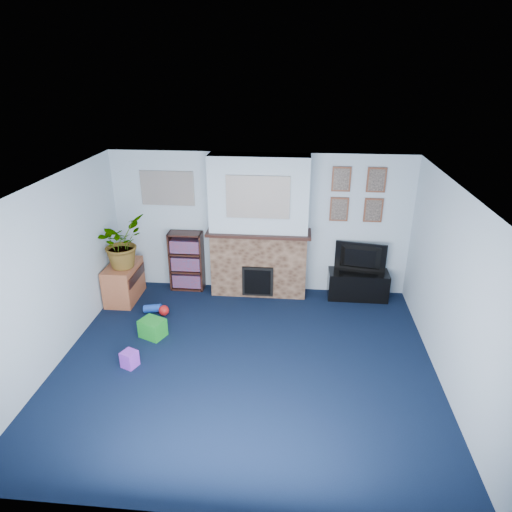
# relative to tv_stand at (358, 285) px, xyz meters

# --- Properties ---
(floor) EXTENTS (5.00, 4.50, 0.01)m
(floor) POSITION_rel_tv_stand_xyz_m (-1.69, -2.03, -0.23)
(floor) COLOR black
(floor) RESTS_ON ground
(ceiling) EXTENTS (5.00, 4.50, 0.01)m
(ceiling) POSITION_rel_tv_stand_xyz_m (-1.69, -2.03, 2.17)
(ceiling) COLOR white
(ceiling) RESTS_ON wall_back
(wall_back) EXTENTS (5.00, 0.04, 2.40)m
(wall_back) POSITION_rel_tv_stand_xyz_m (-1.69, 0.22, 0.97)
(wall_back) COLOR #ABBECE
(wall_back) RESTS_ON ground
(wall_front) EXTENTS (5.00, 0.04, 2.40)m
(wall_front) POSITION_rel_tv_stand_xyz_m (-1.69, -4.28, 0.97)
(wall_front) COLOR #ABBECE
(wall_front) RESTS_ON ground
(wall_left) EXTENTS (0.04, 4.50, 2.40)m
(wall_left) POSITION_rel_tv_stand_xyz_m (-4.19, -2.03, 0.97)
(wall_left) COLOR #ABBECE
(wall_left) RESTS_ON ground
(wall_right) EXTENTS (0.04, 4.50, 2.40)m
(wall_right) POSITION_rel_tv_stand_xyz_m (0.81, -2.03, 0.97)
(wall_right) COLOR #ABBECE
(wall_right) RESTS_ON ground
(chimney_breast) EXTENTS (1.72, 0.50, 2.40)m
(chimney_breast) POSITION_rel_tv_stand_xyz_m (-1.69, 0.02, 0.96)
(chimney_breast) COLOR brown
(chimney_breast) RESTS_ON ground
(collage_main) EXTENTS (1.00, 0.03, 0.68)m
(collage_main) POSITION_rel_tv_stand_xyz_m (-1.69, -0.19, 1.55)
(collage_main) COLOR gray
(collage_main) RESTS_ON chimney_breast
(collage_left) EXTENTS (0.90, 0.03, 0.58)m
(collage_left) POSITION_rel_tv_stand_xyz_m (-3.24, 0.21, 1.55)
(collage_left) COLOR gray
(collage_left) RESTS_ON wall_back
(portrait_tl) EXTENTS (0.30, 0.03, 0.40)m
(portrait_tl) POSITION_rel_tv_stand_xyz_m (-0.39, 0.20, 1.77)
(portrait_tl) COLOR brown
(portrait_tl) RESTS_ON wall_back
(portrait_tr) EXTENTS (0.30, 0.03, 0.40)m
(portrait_tr) POSITION_rel_tv_stand_xyz_m (0.16, 0.20, 1.77)
(portrait_tr) COLOR brown
(portrait_tr) RESTS_ON wall_back
(portrait_bl) EXTENTS (0.30, 0.03, 0.40)m
(portrait_bl) POSITION_rel_tv_stand_xyz_m (-0.39, 0.20, 1.27)
(portrait_bl) COLOR brown
(portrait_bl) RESTS_ON wall_back
(portrait_br) EXTENTS (0.30, 0.03, 0.40)m
(portrait_br) POSITION_rel_tv_stand_xyz_m (0.16, 0.20, 1.27)
(portrait_br) COLOR brown
(portrait_br) RESTS_ON wall_back
(tv_stand) EXTENTS (1.00, 0.42, 0.47)m
(tv_stand) POSITION_rel_tv_stand_xyz_m (0.00, 0.00, 0.00)
(tv_stand) COLOR black
(tv_stand) RESTS_ON ground
(television) EXTENTS (0.85, 0.27, 0.49)m
(television) POSITION_rel_tv_stand_xyz_m (0.00, 0.02, 0.49)
(television) COLOR black
(television) RESTS_ON tv_stand
(bookshelf) EXTENTS (0.58, 0.28, 1.05)m
(bookshelf) POSITION_rel_tv_stand_xyz_m (-2.96, 0.08, 0.28)
(bookshelf) COLOR black
(bookshelf) RESTS_ON ground
(sideboard) EXTENTS (0.45, 0.81, 0.63)m
(sideboard) POSITION_rel_tv_stand_xyz_m (-3.93, -0.42, 0.12)
(sideboard) COLOR #9D5232
(sideboard) RESTS_ON ground
(potted_plant) EXTENTS (0.79, 0.87, 0.84)m
(potted_plant) POSITION_rel_tv_stand_xyz_m (-3.88, -0.47, 0.83)
(potted_plant) COLOR #26661E
(potted_plant) RESTS_ON sideboard
(mantel_clock) EXTENTS (0.09, 0.05, 0.13)m
(mantel_clock) POSITION_rel_tv_stand_xyz_m (-1.71, -0.03, 1.00)
(mantel_clock) COLOR gold
(mantel_clock) RESTS_ON chimney_breast
(mantel_candle) EXTENTS (0.05, 0.05, 0.17)m
(mantel_candle) POSITION_rel_tv_stand_xyz_m (-1.44, -0.03, 1.01)
(mantel_candle) COLOR #B2BFC6
(mantel_candle) RESTS_ON chimney_breast
(mantel_teddy) EXTENTS (0.12, 0.12, 0.12)m
(mantel_teddy) POSITION_rel_tv_stand_xyz_m (-2.22, -0.03, 0.99)
(mantel_teddy) COLOR slate
(mantel_teddy) RESTS_ON chimney_breast
(mantel_can) EXTENTS (0.05, 0.05, 0.11)m
(mantel_can) POSITION_rel_tv_stand_xyz_m (-0.92, -0.03, 0.99)
(mantel_can) COLOR purple
(mantel_can) RESTS_ON chimney_breast
(green_crate) EXTENTS (0.42, 0.39, 0.27)m
(green_crate) POSITION_rel_tv_stand_xyz_m (-3.12, -1.50, -0.09)
(green_crate) COLOR #198C26
(green_crate) RESTS_ON ground
(toy_ball) EXTENTS (0.17, 0.17, 0.17)m
(toy_ball) POSITION_rel_tv_stand_xyz_m (-3.12, -0.90, -0.14)
(toy_ball) COLOR red
(toy_ball) RESTS_ON ground
(toy_block) EXTENTS (0.24, 0.24, 0.22)m
(toy_block) POSITION_rel_tv_stand_xyz_m (-3.21, -2.23, -0.12)
(toy_block) COLOR purple
(toy_block) RESTS_ON ground
(toy_tube) EXTENTS (0.30, 0.13, 0.17)m
(toy_tube) POSITION_rel_tv_stand_xyz_m (-3.33, -0.83, -0.16)
(toy_tube) COLOR blue
(toy_tube) RESTS_ON ground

